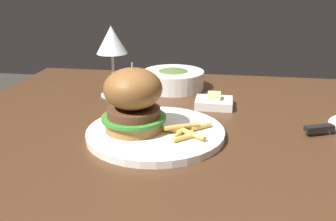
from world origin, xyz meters
name	(u,v)px	position (x,y,z in m)	size (l,w,h in m)	color
dining_table	(206,164)	(0.00, 0.00, 0.64)	(1.14, 0.86, 0.74)	#472B19
main_plate	(156,133)	(-0.10, -0.08, 0.75)	(0.27, 0.27, 0.01)	white
burger_sandwich	(133,100)	(-0.14, -0.08, 0.82)	(0.13, 0.13, 0.13)	#9E6B38
fries_pile	(183,130)	(-0.04, -0.09, 0.76)	(0.11, 0.09, 0.02)	gold
wine_glass	(112,43)	(-0.25, 0.16, 0.88)	(0.08, 0.08, 0.18)	silver
butter_dish	(214,102)	(0.01, 0.11, 0.75)	(0.09, 0.07, 0.04)	white
soup_bowl	(173,79)	(-0.11, 0.25, 0.77)	(0.17, 0.17, 0.06)	white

